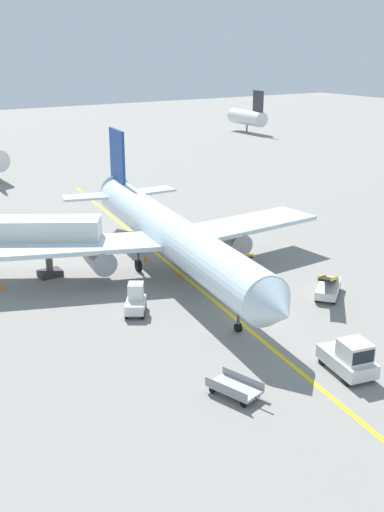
% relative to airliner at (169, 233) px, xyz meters
% --- Properties ---
extents(ground_plane, '(300.00, 300.00, 0.00)m').
position_rel_airliner_xyz_m(ground_plane, '(-0.30, -10.70, -3.42)').
color(ground_plane, gray).
extents(taxi_line_yellow, '(12.52, 79.11, 0.01)m').
position_rel_airliner_xyz_m(taxi_line_yellow, '(-0.08, -5.70, -3.41)').
color(taxi_line_yellow, yellow).
rests_on(taxi_line_yellow, ground).
extents(airliner, '(28.27, 35.27, 10.10)m').
position_rel_airliner_xyz_m(airliner, '(0.00, 0.00, 0.00)').
color(airliner, silver).
rests_on(airliner, ground).
extents(jet_bridge, '(12.29, 8.76, 4.85)m').
position_rel_airliner_xyz_m(jet_bridge, '(-11.25, 6.20, 0.12)').
color(jet_bridge, silver).
rests_on(jet_bridge, ground).
extents(pushback_tug, '(2.59, 3.91, 2.20)m').
position_rel_airliner_xyz_m(pushback_tug, '(0.16, -19.76, -2.42)').
color(pushback_tug, silver).
rests_on(pushback_tug, ground).
extents(baggage_tug_near_wing, '(2.40, 2.72, 2.10)m').
position_rel_airliner_xyz_m(baggage_tug_near_wing, '(-6.09, -5.64, -2.49)').
color(baggage_tug_near_wing, silver).
rests_on(baggage_tug_near_wing, ground).
extents(belt_loader_forward_hold, '(4.69, 4.09, 2.59)m').
position_rel_airliner_xyz_m(belt_loader_forward_hold, '(7.35, -10.70, -2.64)').
color(belt_loader_forward_hold, silver).
rests_on(belt_loader_forward_hold, ground).
extents(belt_loader_aft_hold, '(2.19, 5.15, 2.59)m').
position_rel_airliner_xyz_m(belt_loader_aft_hold, '(4.14, -2.93, -2.64)').
color(belt_loader_aft_hold, silver).
rests_on(belt_loader_aft_hold, ground).
extents(baggage_cart_loaded, '(2.28, 3.83, 0.94)m').
position_rel_airliner_xyz_m(baggage_cart_loaded, '(-6.70, -18.13, -2.95)').
color(baggage_cart_loaded, '#A5A5A8').
rests_on(baggage_cart_loaded, ground).
extents(ground_crew_marshaller, '(0.36, 0.24, 1.70)m').
position_rel_airliner_xyz_m(ground_crew_marshaller, '(2.21, -10.20, -2.51)').
color(ground_crew_marshaller, '#26262D').
rests_on(ground_crew_marshaller, ground).
extents(safety_cone_nose_left, '(0.36, 0.36, 0.44)m').
position_rel_airliner_xyz_m(safety_cone_nose_left, '(-12.67, 3.85, -3.20)').
color(safety_cone_nose_left, orange).
rests_on(safety_cone_nose_left, ground).
extents(safety_cone_nose_right, '(0.36, 0.36, 0.44)m').
position_rel_airliner_xyz_m(safety_cone_nose_right, '(1.90, -0.14, -3.20)').
color(safety_cone_nose_right, orange).
rests_on(safety_cone_nose_right, ground).
extents(safety_cone_wingtip_left, '(0.36, 0.36, 0.44)m').
position_rel_airliner_xyz_m(safety_cone_wingtip_left, '(-0.24, 3.79, -3.20)').
color(safety_cone_wingtip_left, orange).
rests_on(safety_cone_wingtip_left, ground).
extents(safety_cone_wingtip_right, '(0.36, 0.36, 0.44)m').
position_rel_airliner_xyz_m(safety_cone_wingtip_right, '(0.09, -1.36, -3.20)').
color(safety_cone_wingtip_right, orange).
rests_on(safety_cone_wingtip_right, ground).
extents(distant_aircraft_mid_right, '(3.00, 10.10, 8.80)m').
position_rel_airliner_xyz_m(distant_aircraft_mid_right, '(57.22, 64.50, -0.20)').
color(distant_aircraft_mid_right, silver).
rests_on(distant_aircraft_mid_right, ground).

